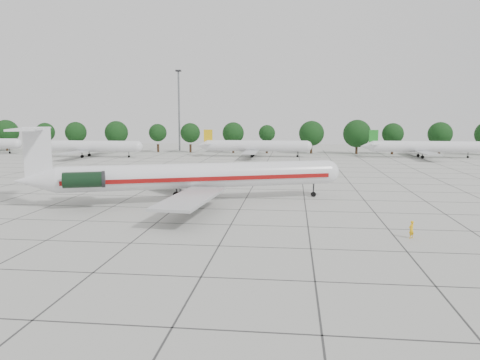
{
  "coord_description": "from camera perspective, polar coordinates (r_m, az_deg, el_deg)",
  "views": [
    {
      "loc": [
        6.35,
        -55.31,
        11.39
      ],
      "look_at": [
        -0.06,
        0.95,
        3.5
      ],
      "focal_mm": 35.0,
      "sensor_mm": 36.0,
      "label": 1
    }
  ],
  "objects": [
    {
      "name": "ground",
      "position": [
        56.83,
        -0.05,
        -3.63
      ],
      "size": [
        260.0,
        260.0,
        0.0
      ],
      "primitive_type": "plane",
      "color": "#BABAB2",
      "rests_on": "ground"
    },
    {
      "name": "bg_airliner_c",
      "position": [
        128.58,
        1.94,
        4.15
      ],
      "size": [
        28.24,
        27.2,
        7.4
      ],
      "color": "silver",
      "rests_on": "ground"
    },
    {
      "name": "bg_airliner_d",
      "position": [
        134.8,
        21.51,
        3.77
      ],
      "size": [
        28.24,
        27.2,
        7.4
      ],
      "color": "silver",
      "rests_on": "ground"
    },
    {
      "name": "tree_line",
      "position": [
        141.57,
        -0.83,
        5.74
      ],
      "size": [
        249.86,
        8.44,
        10.22
      ],
      "color": "#332114",
      "rests_on": "ground"
    },
    {
      "name": "main_airliner",
      "position": [
        61.44,
        -6.97,
        0.51
      ],
      "size": [
        41.26,
        31.37,
        9.94
      ],
      "rotation": [
        0.0,
        0.0,
        0.35
      ],
      "color": "silver",
      "rests_on": "ground"
    },
    {
      "name": "bg_airliner_b",
      "position": [
        133.92,
        -18.03,
        3.91
      ],
      "size": [
        28.24,
        27.2,
        7.4
      ],
      "color": "silver",
      "rests_on": "ground"
    },
    {
      "name": "floodlight_mast",
      "position": [
        151.76,
        -7.46,
        8.96
      ],
      "size": [
        1.6,
        1.6,
        25.45
      ],
      "color": "slate",
      "rests_on": "ground"
    },
    {
      "name": "ground_crew",
      "position": [
        46.54,
        20.16,
        -5.68
      ],
      "size": [
        0.72,
        0.69,
        1.65
      ],
      "primitive_type": "imported",
      "rotation": [
        0.0,
        0.0,
        3.83
      ],
      "color": "#F7B30E",
      "rests_on": "ground"
    },
    {
      "name": "apron_joints",
      "position": [
        71.51,
        1.32,
        -1.23
      ],
      "size": [
        170.0,
        170.0,
        0.02
      ],
      "primitive_type": "cube",
      "color": "#383838",
      "rests_on": "ground"
    }
  ]
}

